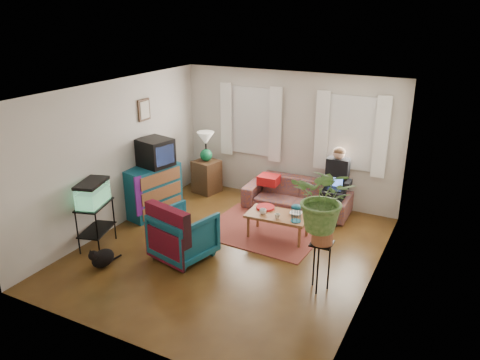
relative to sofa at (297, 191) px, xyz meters
The scene contains 31 objects.
floor 2.12m from the sofa, 100.80° to the right, with size 4.50×5.00×0.01m, color #4F2B14.
ceiling 3.03m from the sofa, 100.80° to the right, with size 4.50×5.00×0.01m, color white.
wall_back 1.08m from the sofa, 131.00° to the left, with size 4.50×0.01×2.60m, color silver.
wall_front 4.65m from the sofa, 94.91° to the right, with size 4.50×0.01×2.60m, color silver.
wall_left 3.46m from the sofa, 142.18° to the right, with size 0.01×5.00×2.60m, color silver.
wall_right 2.91m from the sofa, 47.80° to the right, with size 0.01×5.00×2.60m, color silver.
window_left 1.71m from the sofa, 160.15° to the left, with size 1.08×0.04×1.38m, color white.
window_right 1.50m from the sofa, 26.60° to the left, with size 1.08×0.04×1.38m, color white.
curtains_left 1.69m from the sofa, 163.63° to the left, with size 1.36×0.06×1.50m, color white.
curtains_right 1.48m from the sofa, 22.17° to the left, with size 1.36×0.06×1.50m, color white.
picture_frame 3.26m from the sofa, 155.28° to the right, with size 0.04×0.32×0.40m, color #3D2616.
area_rug 1.20m from the sofa, 99.28° to the right, with size 2.00×1.60×0.01m, color brown.
sofa is the anchor object (origin of this frame).
seated_person 0.76m from the sofa, ahead, with size 0.51×0.63×1.22m, color black, non-canonical shape.
side_table 2.04m from the sofa, behind, with size 0.48×0.48×0.69m, color #3D2517.
table_lamp 2.13m from the sofa, behind, with size 0.36×0.36×0.63m, color white, non-canonical shape.
dresser 2.77m from the sofa, 149.16° to the right, with size 0.53×1.06×0.95m, color navy.
crt_tv 2.80m from the sofa, 150.49° to the right, with size 0.58×0.53×0.51m, color black.
aquarium_stand 3.76m from the sofa, 129.45° to the right, with size 0.38×0.68×0.76m, color black.
aquarium 3.80m from the sofa, 129.45° to the right, with size 0.34×0.62×0.40m, color #7FD899.
black_cat 3.85m from the sofa, 118.97° to the right, with size 0.27×0.41×0.35m, color black.
armchair 2.70m from the sofa, 110.23° to the right, with size 0.83×0.78×0.85m, color #11506A.
serape_throw 3.03m from the sofa, 109.47° to the right, with size 0.85×0.20×0.70m, color #9E0A0A.
coffee_table 1.26m from the sofa, 84.24° to the right, with size 1.04×0.57×0.43m, color brown.
cup_a 1.36m from the sofa, 94.48° to the right, with size 0.12×0.12×0.09m, color white.
cup_b 1.43m from the sofa, 82.64° to the right, with size 0.09×0.09×0.09m, color beige.
bowl 1.20m from the sofa, 70.38° to the right, with size 0.20×0.20×0.05m, color white.
snack_tray 1.13m from the sofa, 98.48° to the right, with size 0.32×0.32×0.04m, color #B21414.
birdcage 1.46m from the sofa, 70.14° to the right, with size 0.17×0.17×0.30m, color #115B6B, non-canonical shape.
plant_stand 2.75m from the sofa, 62.59° to the right, with size 0.31×0.31×0.74m, color black.
potted_plant 2.88m from the sofa, 62.59° to the right, with size 0.84×0.73×0.93m, color #599947.
Camera 1 is at (3.25, -5.91, 3.76)m, focal length 35.00 mm.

